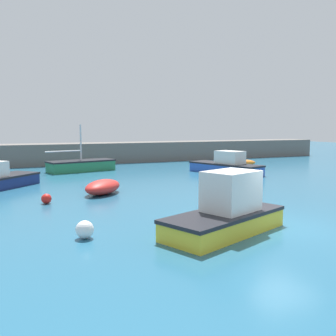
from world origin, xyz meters
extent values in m
cube|color=#235B7A|center=(0.00, 0.00, -0.10)|extent=(120.00, 120.00, 0.20)
cube|color=#66605B|center=(0.00, 26.18, 0.98)|extent=(51.53, 3.28, 1.97)
cube|color=#2D56B7|center=(6.61, 13.82, 0.33)|extent=(3.41, 6.19, 0.67)
cube|color=black|center=(6.61, 13.82, 0.73)|extent=(3.48, 6.31, 0.12)
cube|color=silver|center=(6.74, 13.39, 1.20)|extent=(1.85, 2.33, 1.08)
cube|color=yellow|center=(-2.21, 0.15, 0.30)|extent=(4.97, 3.34, 0.59)
cube|color=black|center=(-2.21, 0.15, 0.65)|extent=(5.07, 3.41, 0.12)
cube|color=silver|center=(-1.89, 0.28, 1.33)|extent=(2.18, 1.90, 1.49)
ellipsoid|color=red|center=(-4.11, 9.03, 0.38)|extent=(2.90, 2.97, 0.77)
ellipsoid|color=orange|center=(10.45, 17.67, 0.32)|extent=(3.57, 1.52, 0.63)
cube|color=#287A4C|center=(-3.13, 19.76, 0.39)|extent=(5.44, 2.99, 0.77)
cube|color=black|center=(-3.13, 19.76, 0.83)|extent=(5.55, 3.05, 0.12)
cylinder|color=silver|center=(-3.13, 19.76, 2.24)|extent=(0.14, 0.14, 2.95)
cylinder|color=silver|center=(-4.54, 19.44, 1.66)|extent=(2.84, 0.75, 0.11)
sphere|color=red|center=(-7.13, 7.63, 0.23)|extent=(0.47, 0.47, 0.47)
sphere|color=white|center=(-6.63, 1.46, 0.29)|extent=(0.58, 0.58, 0.58)
camera|label=1|loc=(-8.96, -10.27, 3.57)|focal=40.00mm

